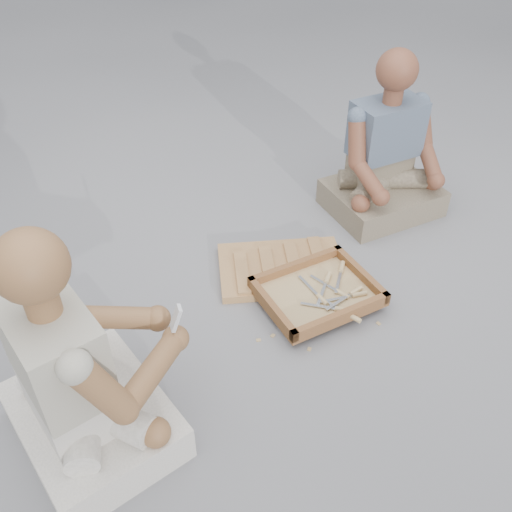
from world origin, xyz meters
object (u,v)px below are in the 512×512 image
object	(u,v)px
carved_panel	(282,268)
craftsman	(80,378)
tool_tray	(317,293)
companion	(386,161)

from	to	relation	value
carved_panel	craftsman	xyz separation A→B (m)	(-0.95, -0.64, 0.30)
tool_tray	carved_panel	bearing A→B (deg)	106.80
tool_tray	craftsman	bearing A→B (deg)	-159.33
craftsman	companion	world-z (taller)	craftsman
carved_panel	tool_tray	xyz separation A→B (m)	(0.08, -0.26, 0.04)
carved_panel	companion	world-z (taller)	companion
carved_panel	companion	distance (m)	0.83
companion	craftsman	bearing A→B (deg)	22.38
companion	tool_tray	bearing A→B (deg)	35.41
tool_tray	craftsman	size ratio (longest dim) A/B	0.61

